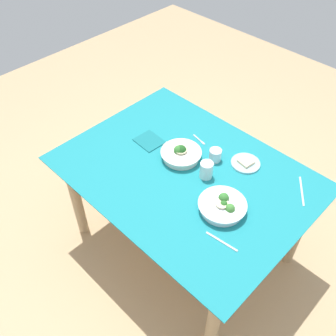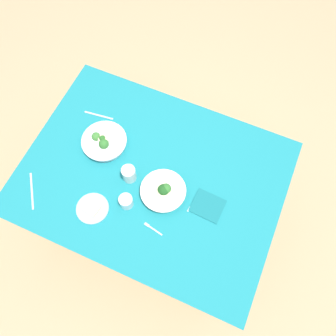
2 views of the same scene
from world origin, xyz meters
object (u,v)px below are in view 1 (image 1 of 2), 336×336
broccoli_bowl_far (181,154)px  bread_side_plate (246,163)px  table_knife_left (302,191)px  fork_by_near_bowl (199,140)px  water_glass_center (206,170)px  water_glass_side (215,155)px  fork_by_far_bowl (160,145)px  napkin_folded_upper (149,141)px  table_knife_right (222,242)px  broccoli_bowl_near (223,206)px

broccoli_bowl_far → bread_side_plate: 0.39m
table_knife_left → fork_by_near_bowl: bearing=-119.9°
water_glass_center → water_glass_side: (-0.05, 0.14, -0.01)m
water_glass_center → bread_side_plate: bearing=67.0°
water_glass_center → fork_by_far_bowl: water_glass_center is taller
broccoli_bowl_far → water_glass_center: bearing=-3.1°
broccoli_bowl_far → fork_by_far_bowl: bearing=-176.8°
water_glass_side → table_knife_left: (0.50, 0.14, -0.04)m
napkin_folded_upper → water_glass_side: bearing=21.9°
fork_by_near_bowl → table_knife_right: same height
fork_by_near_bowl → napkin_folded_upper: napkin_folded_upper is taller
table_knife_left → table_knife_right: (-0.11, -0.57, 0.00)m
broccoli_bowl_near → water_glass_center: size_ratio=2.50×
broccoli_bowl_near → napkin_folded_upper: size_ratio=1.55×
water_glass_side → table_knife_left: bearing=15.7°
table_knife_left → fork_by_far_bowl: bearing=-107.1°
fork_by_near_bowl → napkin_folded_upper: bearing=-122.8°
water_glass_center → table_knife_left: size_ratio=0.48×
napkin_folded_upper → fork_by_near_bowl: bearing=46.4°
fork_by_far_bowl → table_knife_right: same height
broccoli_bowl_near → table_knife_right: (0.13, -0.16, -0.03)m
broccoli_bowl_near → water_glass_center: bearing=150.2°
napkin_folded_upper → water_glass_center: bearing=2.4°
water_glass_center → broccoli_bowl_near: bearing=-29.8°
fork_by_near_bowl → broccoli_bowl_near: bearing=-25.8°
water_glass_center → fork_by_near_bowl: bearing=137.8°
broccoli_bowl_near → table_knife_right: 0.20m
table_knife_left → broccoli_bowl_near: bearing=-65.3°
broccoli_bowl_near → table_knife_right: size_ratio=1.42×
broccoli_bowl_near → table_knife_left: 0.47m
water_glass_side → napkin_folded_upper: water_glass_side is taller
bread_side_plate → table_knife_right: (0.24, -0.53, -0.01)m
broccoli_bowl_near → fork_by_far_bowl: broccoli_bowl_near is taller
broccoli_bowl_far → water_glass_center: 0.21m
broccoli_bowl_near → fork_by_far_bowl: 0.61m
napkin_folded_upper → table_knife_left: bearing=18.5°
table_knife_right → table_knife_left: bearing=72.5°
fork_by_far_bowl → broccoli_bowl_near: bearing=87.1°
water_glass_center → napkin_folded_upper: water_glass_center is taller
bread_side_plate → table_knife_left: 0.35m
napkin_folded_upper → bread_side_plate: bearing=25.1°
napkin_folded_upper → fork_by_far_bowl: bearing=14.8°
table_knife_right → napkin_folded_upper: size_ratio=1.09×
water_glass_center → water_glass_side: size_ratio=1.36×
fork_by_far_bowl → fork_by_near_bowl: same height
water_glass_side → fork_by_near_bowl: water_glass_side is taller
broccoli_bowl_far → water_glass_side: 0.20m
broccoli_bowl_far → table_knife_right: (0.55, -0.30, -0.03)m
bread_side_plate → napkin_folded_upper: (-0.55, -0.26, -0.01)m
broccoli_bowl_near → bread_side_plate: 0.39m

